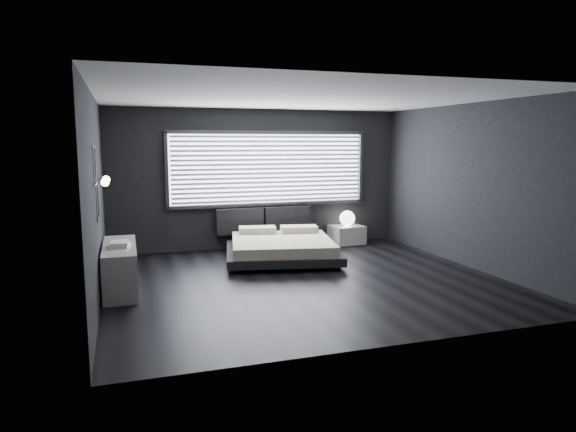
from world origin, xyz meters
name	(u,v)px	position (x,y,z in m)	size (l,w,h in m)	color
room	(305,191)	(0.00, 0.00, 1.40)	(6.04, 6.00, 2.80)	black
window	(269,169)	(0.20, 2.70, 1.61)	(4.14, 0.09, 1.52)	white
headboard	(264,220)	(0.06, 2.64, 0.57)	(1.96, 0.16, 0.52)	black
sconce_near	(105,182)	(-2.88, 0.05, 1.60)	(0.18, 0.11, 0.11)	silver
sconce_far	(106,179)	(-2.88, 0.65, 1.60)	(0.18, 0.11, 0.11)	silver
wall_art_upper	(94,166)	(-2.98, -0.55, 1.85)	(0.01, 0.48, 0.48)	#47474C
wall_art_lower	(97,201)	(-2.98, -0.30, 1.38)	(0.01, 0.48, 0.48)	#47474C
bed	(282,247)	(0.07, 1.44, 0.24)	(2.33, 2.26, 0.52)	black
nightstand	(347,235)	(1.85, 2.50, 0.19)	(0.66, 0.55, 0.38)	silver
orb_lamp	(347,218)	(1.85, 2.47, 0.55)	(0.32, 0.32, 0.32)	white
dresser	(121,267)	(-2.73, 0.36, 0.33)	(0.48, 1.66, 0.66)	silver
book_stack	(119,244)	(-2.74, 0.25, 0.70)	(0.33, 0.40, 0.08)	white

